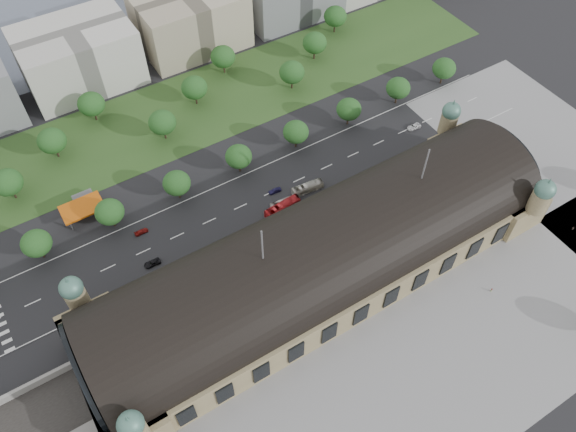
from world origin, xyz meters
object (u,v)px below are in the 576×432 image
traffic_car_3 (141,232)px  parked_car_5 (215,253)px  traffic_car_6 (414,127)px  bus_east (308,188)px  traffic_car_4 (275,191)px  parked_car_0 (115,301)px  parked_car_2 (129,306)px  traffic_car_2 (152,263)px  pedestrian_0 (491,290)px  parked_car_4 (208,258)px  parked_car_3 (178,280)px  pedestrian_2 (573,228)px  petrol_station (83,203)px  bus_west (283,207)px  bus_mid (285,203)px  parked_car_6 (208,267)px  parked_car_1 (113,306)px

traffic_car_3 → parked_car_5: traffic_car_3 is taller
traffic_car_6 → bus_east: bearing=-82.4°
traffic_car_4 → parked_car_0: bearing=-74.3°
parked_car_2 → traffic_car_2: bearing=102.3°
traffic_car_2 → parked_car_2: bearing=-46.8°
traffic_car_6 → parked_car_5: traffic_car_6 is taller
parked_car_2 → pedestrian_0: (97.20, -53.32, 0.03)m
parked_car_2 → traffic_car_4: bearing=75.9°
traffic_car_3 → bus_east: 58.80m
parked_car_4 → traffic_car_2: bearing=-138.4°
parked_car_3 → parked_car_5: bearing=71.0°
parked_car_5 → bus_east: bearing=62.4°
parked_car_4 → bus_east: bearing=77.1°
traffic_car_4 → parked_car_3: (-44.70, -15.73, -0.10)m
traffic_car_4 → parked_car_0: (-64.04, -12.54, -0.01)m
pedestrian_2 → petrol_station: bearing=43.7°
traffic_car_3 → bus_west: bearing=-110.9°
parked_car_0 → bus_mid: (63.83, 5.20, 0.73)m
traffic_car_4 → pedestrian_0: bearing=31.9°
parked_car_3 → parked_car_6: (10.25, -0.81, 0.02)m
traffic_car_2 → pedestrian_2: bearing=65.8°
traffic_car_2 → traffic_car_3: size_ratio=1.16×
parked_car_4 → bus_mid: (32.78, 5.92, 0.78)m
pedestrian_0 → bus_mid: bearing=96.1°
parked_car_5 → bus_west: size_ratio=0.35×
parked_car_0 → parked_car_4: 31.05m
traffic_car_2 → parked_car_5: (18.91, -6.84, -0.07)m
parked_car_6 → parked_car_2: bearing=-115.9°
parked_car_2 → parked_car_6: size_ratio=1.08×
traffic_car_2 → bus_east: bus_east is taller
parked_car_2 → bus_east: size_ratio=0.44×
traffic_car_6 → bus_mid: size_ratio=0.52×
parked_car_0 → traffic_car_4: bearing=66.3°
petrol_station → pedestrian_0: 136.56m
traffic_car_3 → parked_car_2: bearing=149.3°
traffic_car_4 → traffic_car_2: bearing=-78.7°
parked_car_3 → pedestrian_2: (120.97, -50.97, 0.11)m
parked_car_6 → pedestrian_2: bearing=39.7°
petrol_station → parked_car_2: (-1.72, -44.28, -2.19)m
petrol_station → bus_mid: petrol_station is taller
pedestrian_0 → traffic_car_6: bearing=44.8°
parked_car_1 → parked_car_3: 20.76m
traffic_car_6 → parked_car_1: bearing=-82.0°
parked_car_2 → parked_car_4: 28.43m
traffic_car_2 → parked_car_0: (-15.07, -6.84, 0.05)m
parked_car_0 → parked_car_5: 33.98m
traffic_car_2 → bus_east: 59.12m
parked_car_6 → bus_west: bearing=77.6°
parked_car_2 → parked_car_3: 16.55m
parked_car_2 → bus_mid: (61.02, 9.20, 0.75)m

